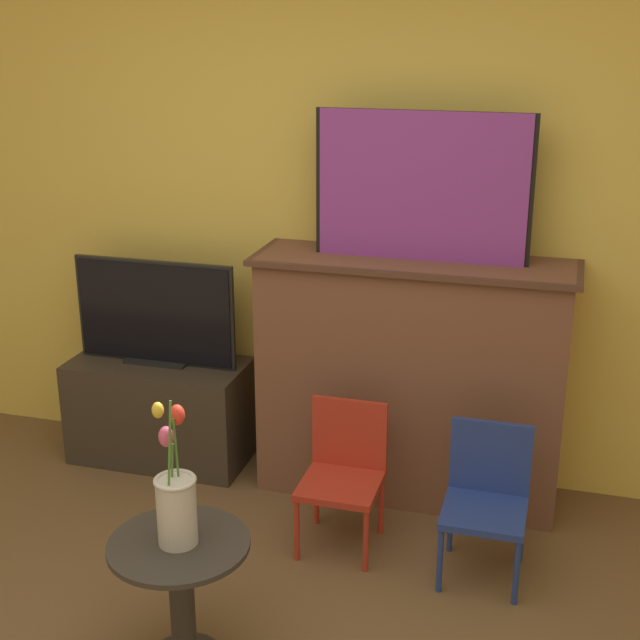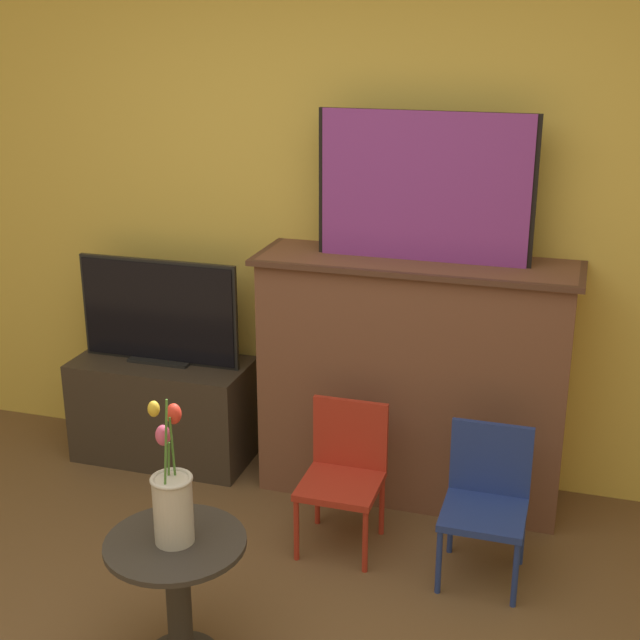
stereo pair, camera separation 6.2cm
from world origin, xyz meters
name	(u,v)px [view 1 (the left image)]	position (x,y,z in m)	size (l,w,h in m)	color
wall_back	(343,204)	(0.00, 2.13, 1.35)	(8.00, 0.06, 2.70)	#EAC651
fireplace_mantel	(411,376)	(0.40, 1.89, 0.60)	(1.47, 0.46, 1.17)	brown
painting	(422,187)	(0.42, 1.90, 1.49)	(0.96, 0.03, 0.66)	black
tv_stand	(161,411)	(-0.90, 1.87, 0.27)	(0.90, 0.43, 0.53)	#382D23
tv_monitor	(155,314)	(-0.90, 1.87, 0.79)	(0.84, 0.12, 0.53)	black
chair_red	(344,468)	(0.21, 1.38, 0.35)	(0.33, 0.33, 0.63)	#B22D1E
chair_blue	(487,494)	(0.83, 1.33, 0.35)	(0.33, 0.33, 0.63)	navy
side_table	(181,585)	(-0.14, 0.45, 0.33)	(0.49, 0.49, 0.50)	#332D28
vase_tulips	(176,501)	(-0.14, 0.45, 0.66)	(0.15, 0.17, 0.55)	beige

